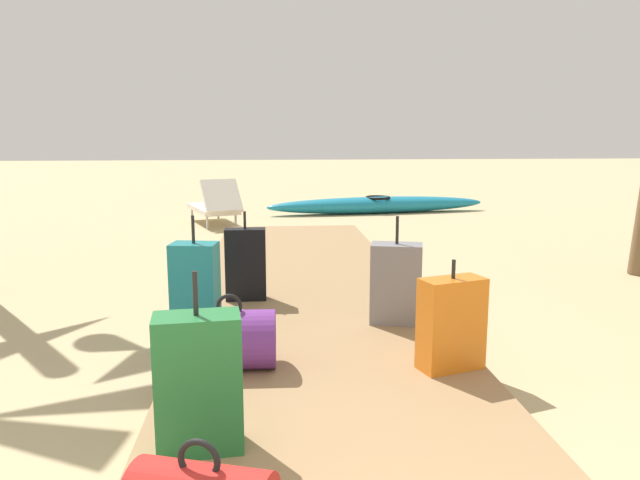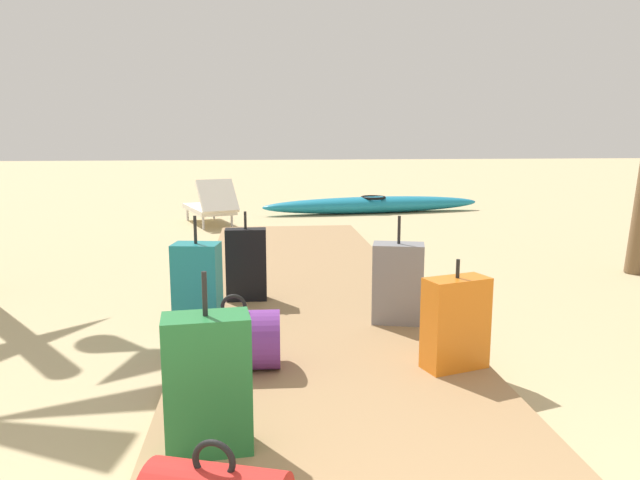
{
  "view_description": "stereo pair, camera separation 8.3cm",
  "coord_description": "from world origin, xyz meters",
  "px_view_note": "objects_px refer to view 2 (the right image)",
  "views": [
    {
      "loc": [
        -0.36,
        -0.89,
        1.57
      ],
      "look_at": [
        0.13,
        4.81,
        0.55
      ],
      "focal_mm": 34.2,
      "sensor_mm": 36.0,
      "label": 1
    },
    {
      "loc": [
        -0.44,
        -0.89,
        1.57
      ],
      "look_at": [
        0.13,
        4.81,
        0.55
      ],
      "focal_mm": 34.2,
      "sensor_mm": 36.0,
      "label": 2
    }
  ],
  "objects_px": {
    "suitcase_grey": "(398,283)",
    "duffel_bag_purple": "(235,340)",
    "suitcase_teal": "(197,287)",
    "kayak": "(373,205)",
    "suitcase_black": "(246,264)",
    "suitcase_orange": "(456,323)",
    "lounge_chair": "(211,206)",
    "suitcase_green": "(208,384)"
  },
  "relations": [
    {
      "from": "suitcase_teal",
      "to": "suitcase_green",
      "type": "relative_size",
      "value": 1.02
    },
    {
      "from": "suitcase_grey",
      "to": "suitcase_green",
      "type": "xyz_separation_m",
      "value": [
        -1.33,
        -1.85,
        0.02
      ]
    },
    {
      "from": "suitcase_teal",
      "to": "duffel_bag_purple",
      "type": "bearing_deg",
      "value": -68.75
    },
    {
      "from": "suitcase_green",
      "to": "kayak",
      "type": "bearing_deg",
      "value": 74.57
    },
    {
      "from": "suitcase_green",
      "to": "suitcase_orange",
      "type": "bearing_deg",
      "value": 30.72
    },
    {
      "from": "suitcase_grey",
      "to": "kayak",
      "type": "distance_m",
      "value": 7.17
    },
    {
      "from": "suitcase_black",
      "to": "kayak",
      "type": "relative_size",
      "value": 0.18
    },
    {
      "from": "suitcase_green",
      "to": "kayak",
      "type": "distance_m",
      "value": 9.27
    },
    {
      "from": "duffel_bag_purple",
      "to": "suitcase_orange",
      "type": "bearing_deg",
      "value": -5.15
    },
    {
      "from": "lounge_chair",
      "to": "duffel_bag_purple",
      "type": "bearing_deg",
      "value": -84.44
    },
    {
      "from": "suitcase_green",
      "to": "lounge_chair",
      "type": "relative_size",
      "value": 0.53
    },
    {
      "from": "duffel_bag_purple",
      "to": "suitcase_orange",
      "type": "xyz_separation_m",
      "value": [
        1.4,
        -0.13,
        0.11
      ]
    },
    {
      "from": "suitcase_teal",
      "to": "suitcase_black",
      "type": "xyz_separation_m",
      "value": [
        0.35,
        0.84,
        -0.01
      ]
    },
    {
      "from": "lounge_chair",
      "to": "kayak",
      "type": "bearing_deg",
      "value": 22.58
    },
    {
      "from": "suitcase_teal",
      "to": "kayak",
      "type": "bearing_deg",
      "value": 69.41
    },
    {
      "from": "duffel_bag_purple",
      "to": "lounge_chair",
      "type": "height_order",
      "value": "lounge_chair"
    },
    {
      "from": "suitcase_grey",
      "to": "kayak",
      "type": "bearing_deg",
      "value": 80.89
    },
    {
      "from": "suitcase_black",
      "to": "kayak",
      "type": "xyz_separation_m",
      "value": [
        2.34,
        6.31,
        -0.24
      ]
    },
    {
      "from": "duffel_bag_purple",
      "to": "suitcase_black",
      "type": "distance_m",
      "value": 1.62
    },
    {
      "from": "suitcase_teal",
      "to": "lounge_chair",
      "type": "distance_m",
      "value": 5.9
    },
    {
      "from": "suitcase_teal",
      "to": "kayak",
      "type": "distance_m",
      "value": 7.64
    },
    {
      "from": "suitcase_grey",
      "to": "suitcase_orange",
      "type": "bearing_deg",
      "value": -81.2
    },
    {
      "from": "suitcase_black",
      "to": "kayak",
      "type": "height_order",
      "value": "suitcase_black"
    },
    {
      "from": "duffel_bag_purple",
      "to": "suitcase_teal",
      "type": "relative_size",
      "value": 0.67
    },
    {
      "from": "suitcase_black",
      "to": "kayak",
      "type": "distance_m",
      "value": 6.73
    },
    {
      "from": "suitcase_grey",
      "to": "suitcase_black",
      "type": "height_order",
      "value": "suitcase_grey"
    },
    {
      "from": "suitcase_grey",
      "to": "duffel_bag_purple",
      "type": "bearing_deg",
      "value": -145.83
    },
    {
      "from": "duffel_bag_purple",
      "to": "suitcase_teal",
      "type": "bearing_deg",
      "value": 111.25
    },
    {
      "from": "duffel_bag_purple",
      "to": "suitcase_orange",
      "type": "distance_m",
      "value": 1.41
    },
    {
      "from": "suitcase_black",
      "to": "lounge_chair",
      "type": "relative_size",
      "value": 0.49
    },
    {
      "from": "suitcase_green",
      "to": "suitcase_orange",
      "type": "distance_m",
      "value": 1.72
    },
    {
      "from": "suitcase_grey",
      "to": "suitcase_teal",
      "type": "relative_size",
      "value": 0.96
    },
    {
      "from": "suitcase_green",
      "to": "lounge_chair",
      "type": "bearing_deg",
      "value": 94.22
    },
    {
      "from": "lounge_chair",
      "to": "suitcase_green",
      "type": "bearing_deg",
      "value": -85.78
    },
    {
      "from": "duffel_bag_purple",
      "to": "suitcase_black",
      "type": "relative_size",
      "value": 0.74
    },
    {
      "from": "suitcase_green",
      "to": "suitcase_black",
      "type": "height_order",
      "value": "suitcase_green"
    },
    {
      "from": "suitcase_orange",
      "to": "suitcase_green",
      "type": "bearing_deg",
      "value": -149.28
    },
    {
      "from": "suitcase_grey",
      "to": "kayak",
      "type": "xyz_separation_m",
      "value": [
        1.14,
        7.08,
        -0.23
      ]
    },
    {
      "from": "suitcase_orange",
      "to": "suitcase_grey",
      "type": "bearing_deg",
      "value": 98.8
    },
    {
      "from": "suitcase_grey",
      "to": "duffel_bag_purple",
      "type": "xyz_separation_m",
      "value": [
        -1.25,
        -0.85,
        -0.13
      ]
    },
    {
      "from": "suitcase_grey",
      "to": "suitcase_black",
      "type": "xyz_separation_m",
      "value": [
        -1.2,
        0.77,
        0.01
      ]
    },
    {
      "from": "suitcase_orange",
      "to": "lounge_chair",
      "type": "bearing_deg",
      "value": 106.77
    }
  ]
}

